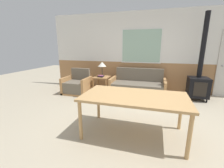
% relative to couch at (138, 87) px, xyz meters
% --- Properties ---
extents(ground_plane, '(16.00, 16.00, 0.00)m').
position_rel_couch_xyz_m(ground_plane, '(0.27, -2.05, -0.25)').
color(ground_plane, '#B2A58C').
extents(wall_back, '(7.20, 0.09, 2.70)m').
position_rel_couch_xyz_m(wall_back, '(0.26, 0.58, 1.11)').
color(wall_back, '#AD7A4C').
rests_on(wall_back, ground_plane).
extents(couch, '(1.76, 0.82, 0.83)m').
position_rel_couch_xyz_m(couch, '(0.00, 0.00, 0.00)').
color(couch, '#B27F4C').
rests_on(couch, ground_plane).
extents(armchair, '(0.83, 0.72, 0.81)m').
position_rel_couch_xyz_m(armchair, '(-1.98, -0.45, 0.01)').
color(armchair, '#B27F4C').
rests_on(armchair, ground_plane).
extents(side_table, '(0.51, 0.51, 0.54)m').
position_rel_couch_xyz_m(side_table, '(-1.24, -0.05, 0.20)').
color(side_table, '#B27F4C').
rests_on(side_table, ground_plane).
extents(table_lamp, '(0.29, 0.29, 0.50)m').
position_rel_couch_xyz_m(table_lamp, '(-1.25, 0.04, 0.69)').
color(table_lamp, '#262628').
rests_on(table_lamp, side_table).
extents(book_stack, '(0.20, 0.17, 0.07)m').
position_rel_couch_xyz_m(book_stack, '(-1.25, -0.14, 0.32)').
color(book_stack, black).
rests_on(book_stack, side_table).
extents(dining_table, '(1.78, 0.95, 0.74)m').
position_rel_couch_xyz_m(dining_table, '(0.21, -2.36, 0.42)').
color(dining_table, tan).
rests_on(dining_table, ground_plane).
extents(wood_stove, '(0.55, 0.52, 2.47)m').
position_rel_couch_xyz_m(wood_stove, '(1.77, -0.00, 0.33)').
color(wood_stove, black).
rests_on(wood_stove, ground_plane).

